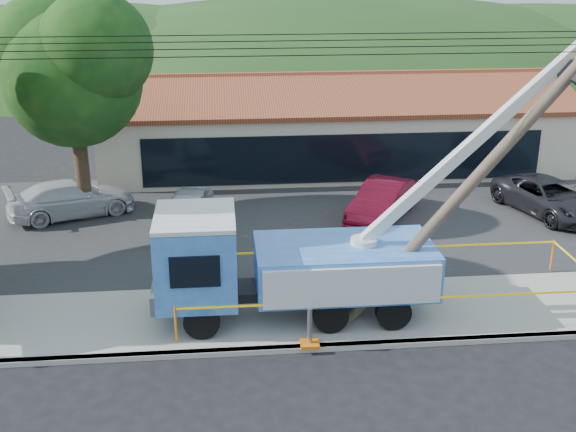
% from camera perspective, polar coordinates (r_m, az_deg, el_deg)
% --- Properties ---
extents(ground, '(120.00, 120.00, 0.00)m').
position_cam_1_polar(ground, '(18.16, 0.25, -14.08)').
color(ground, black).
rests_on(ground, ground).
extents(curb, '(60.00, 0.25, 0.15)m').
position_cam_1_polar(curb, '(19.88, -0.36, -10.49)').
color(curb, '#A3A098').
rests_on(curb, ground).
extents(sidewalk, '(60.00, 4.00, 0.15)m').
position_cam_1_polar(sidewalk, '(21.53, -0.81, -7.90)').
color(sidewalk, '#A3A098').
rests_on(sidewalk, ground).
extents(parking_lot, '(60.00, 12.00, 0.10)m').
position_cam_1_polar(parking_lot, '(28.82, -2.09, -0.42)').
color(parking_lot, '#28282B').
rests_on(parking_lot, ground).
extents(strip_mall, '(22.50, 8.53, 4.67)m').
position_cam_1_polar(strip_mall, '(36.29, 3.47, 6.97)').
color(strip_mall, beige).
rests_on(strip_mall, ground).
extents(tree_lot, '(6.30, 5.60, 8.94)m').
position_cam_1_polar(tree_lot, '(28.73, -16.75, 11.41)').
color(tree_lot, '#332316').
rests_on(tree_lot, ground).
extents(hill_west, '(78.40, 56.00, 28.00)m').
position_cam_1_polar(hill_west, '(71.93, -16.50, 11.35)').
color(hill_west, '#1B3A15').
rests_on(hill_west, ground).
extents(hill_center, '(89.60, 64.00, 32.00)m').
position_cam_1_polar(hill_center, '(71.58, 3.98, 12.08)').
color(hill_center, '#1B3A15').
rests_on(hill_center, ground).
extents(hill_east, '(72.80, 52.00, 26.00)m').
position_cam_1_polar(hill_east, '(77.35, 19.09, 11.66)').
color(hill_east, '#1B3A15').
rests_on(hill_east, ground).
extents(utility_truck, '(12.50, 4.31, 8.30)m').
position_cam_1_polar(utility_truck, '(20.77, 0.00, -3.52)').
color(utility_truck, black).
rests_on(utility_truck, ground).
extents(leaning_pole, '(6.88, 1.96, 8.26)m').
position_cam_1_polar(leaning_pole, '(20.49, 15.23, 3.54)').
color(leaning_pole, '#4E3D33').
rests_on(leaning_pole, ground).
extents(caution_tape, '(12.32, 3.68, 1.06)m').
position_cam_1_polar(caution_tape, '(21.98, 7.56, -4.93)').
color(caution_tape, orange).
rests_on(caution_tape, ground).
extents(car_silver, '(2.32, 4.49, 1.46)m').
position_cam_1_polar(car_silver, '(28.17, -7.87, -1.22)').
color(car_silver, silver).
rests_on(car_silver, ground).
extents(car_red, '(3.76, 4.65, 1.49)m').
position_cam_1_polar(car_red, '(29.33, 7.42, -0.31)').
color(car_red, maroon).
rests_on(car_red, ground).
extents(car_white, '(5.39, 3.79, 1.45)m').
position_cam_1_polar(car_white, '(30.59, -16.60, -0.14)').
color(car_white, silver).
rests_on(car_white, ground).
extents(car_dark, '(3.71, 5.56, 1.42)m').
position_cam_1_polar(car_dark, '(31.37, 19.73, 0.02)').
color(car_dark, black).
rests_on(car_dark, ground).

